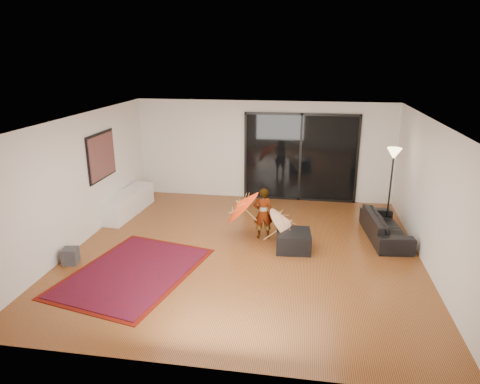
% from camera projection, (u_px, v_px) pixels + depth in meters
% --- Properties ---
extents(floor, '(7.00, 7.00, 0.00)m').
position_uv_depth(floor, '(245.00, 251.00, 8.82)').
color(floor, brown).
rests_on(floor, ground).
extents(ceiling, '(7.00, 7.00, 0.00)m').
position_uv_depth(ceiling, '(245.00, 120.00, 7.99)').
color(ceiling, white).
rests_on(ceiling, wall_back).
extents(wall_back, '(7.00, 0.00, 7.00)m').
position_uv_depth(wall_back, '(264.00, 151.00, 11.69)').
color(wall_back, silver).
rests_on(wall_back, floor).
extents(wall_front, '(7.00, 0.00, 7.00)m').
position_uv_depth(wall_front, '(202.00, 275.00, 5.11)').
color(wall_front, silver).
rests_on(wall_front, floor).
extents(wall_left, '(0.00, 7.00, 7.00)m').
position_uv_depth(wall_left, '(80.00, 181.00, 8.93)').
color(wall_left, silver).
rests_on(wall_left, floor).
extents(wall_right, '(0.00, 7.00, 7.00)m').
position_uv_depth(wall_right, '(433.00, 198.00, 7.88)').
color(wall_right, silver).
rests_on(wall_right, floor).
extents(sliding_door, '(3.06, 0.07, 2.40)m').
position_uv_depth(sliding_door, '(300.00, 158.00, 11.56)').
color(sliding_door, black).
rests_on(sliding_door, wall_back).
extents(painting, '(0.04, 1.28, 1.08)m').
position_uv_depth(painting, '(102.00, 156.00, 9.77)').
color(painting, black).
rests_on(painting, wall_left).
extents(media_console, '(0.64, 2.03, 0.55)m').
position_uv_depth(media_console, '(128.00, 203.00, 10.83)').
color(media_console, white).
rests_on(media_console, floor).
extents(speaker, '(0.32, 0.32, 0.31)m').
position_uv_depth(speaker, '(70.00, 256.00, 8.25)').
color(speaker, '#424244').
rests_on(speaker, floor).
extents(persian_rug, '(2.59, 3.19, 0.02)m').
position_uv_depth(persian_rug, '(133.00, 272.00, 7.94)').
color(persian_rug, '#580F07').
rests_on(persian_rug, floor).
extents(sofa, '(0.92, 1.93, 0.54)m').
position_uv_depth(sofa, '(386.00, 227.00, 9.35)').
color(sofa, black).
rests_on(sofa, floor).
extents(ottoman, '(0.75, 0.75, 0.40)m').
position_uv_depth(ottoman, '(293.00, 241.00, 8.82)').
color(ottoman, black).
rests_on(ottoman, floor).
extents(floor_lamp, '(0.32, 0.32, 1.87)m').
position_uv_depth(floor_lamp, '(393.00, 165.00, 9.65)').
color(floor_lamp, black).
rests_on(floor_lamp, floor).
extents(child, '(0.47, 0.36, 1.15)m').
position_uv_depth(child, '(263.00, 213.00, 9.29)').
color(child, '#999999').
rests_on(child, floor).
extents(parasol_orange, '(0.76, 0.92, 0.91)m').
position_uv_depth(parasol_orange, '(238.00, 206.00, 9.28)').
color(parasol_orange, '#FA3C0D').
rests_on(parasol_orange, child).
extents(parasol_white, '(0.73, 0.91, 0.97)m').
position_uv_depth(parasol_white, '(290.00, 220.00, 9.08)').
color(parasol_white, silver).
rests_on(parasol_white, floor).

